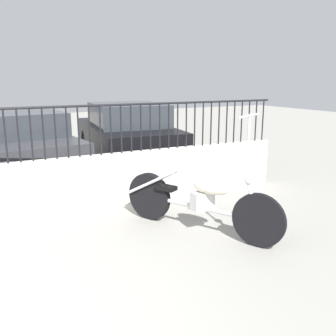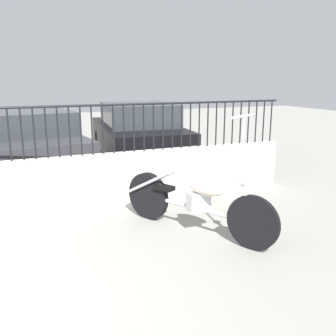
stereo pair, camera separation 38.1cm
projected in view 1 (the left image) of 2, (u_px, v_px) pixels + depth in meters
The scene contains 3 objects.
motorcycle_silver at pixel (192, 200), 5.00m from camera, with size 1.23×2.13×1.60m.
car_dark_grey at pixel (19, 141), 8.07m from camera, with size 2.22×4.49×1.33m.
car_black at pixel (127, 133), 9.16m from camera, with size 2.18×4.21×1.42m.
Camera 1 is at (0.36, -2.90, 2.00)m, focal length 40.00 mm.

